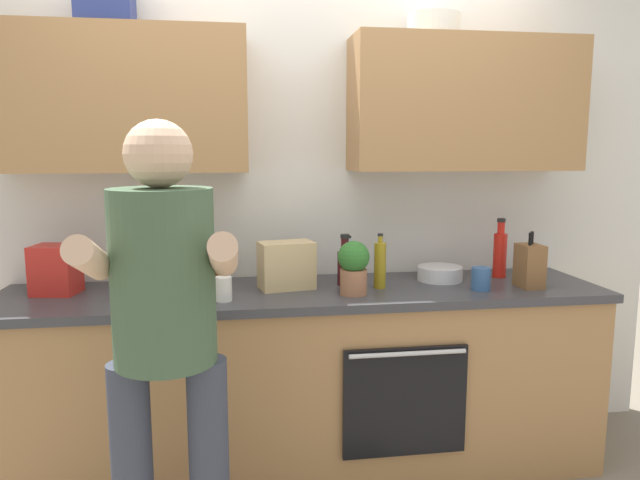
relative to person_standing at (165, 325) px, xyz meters
The scene contains 18 objects.
ground_plane 1.34m from the person_standing, 52.37° to the left, with size 12.00×12.00×0.00m, color #756B5B.
back_wall_unit 1.26m from the person_standing, 60.91° to the left, with size 4.00×0.38×2.50m.
counter 1.06m from the person_standing, 52.25° to the left, with size 2.84×0.67×0.90m.
person_standing is the anchor object (origin of this frame).
bottle_syrup 0.93m from the person_standing, 91.35° to the left, with size 0.06×0.06×0.31m.
bottle_wine 1.10m from the person_standing, 46.10° to the left, with size 0.07×0.07×0.25m.
bottle_water 1.20m from the person_standing, 47.94° to the left, with size 0.05×0.05×0.23m.
bottle_oil 1.16m from the person_standing, 37.74° to the left, with size 0.06×0.06×0.26m.
bottle_vinegar 0.96m from the person_standing, 81.37° to the left, with size 0.05×0.05×0.22m.
bottle_hotsauce 1.81m from the person_standing, 28.26° to the left, with size 0.07×0.07×0.31m.
cup_tea 1.50m from the person_standing, 23.49° to the left, with size 0.09×0.09×0.11m, color #33598C.
cup_coffee 0.60m from the person_standing, 71.97° to the left, with size 0.07×0.07×0.11m, color white.
mixing_bowl 1.51m from the person_standing, 33.24° to the left, with size 0.23×0.23×0.07m, color silver.
knife_block 1.74m from the person_standing, 20.77° to the left, with size 0.10×0.14×0.27m.
potted_herb 0.98m from the person_standing, 38.25° to the left, with size 0.14×0.14×0.25m.
grocery_bag_rice 0.67m from the person_standing, 92.85° to the left, with size 0.24×0.17×0.16m, color beige.
grocery_bag_crisps 1.00m from the person_standing, 124.80° to the left, with size 0.19×0.16×0.22m, color red.
grocery_bag_bread 0.91m from the person_standing, 58.09° to the left, with size 0.25×0.15×0.22m, color tan.
Camera 1 is at (-0.34, -2.67, 1.55)m, focal length 32.86 mm.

